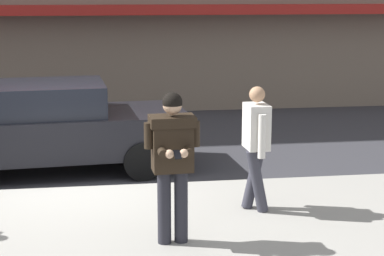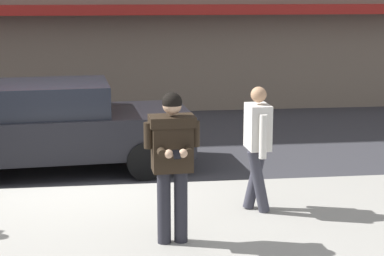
{
  "view_description": "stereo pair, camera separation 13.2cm",
  "coord_description": "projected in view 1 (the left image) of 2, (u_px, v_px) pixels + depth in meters",
  "views": [
    {
      "loc": [
        0.55,
        -9.71,
        3.07
      ],
      "look_at": [
        1.59,
        -2.45,
        1.49
      ],
      "focal_mm": 60.0,
      "sensor_mm": 36.0,
      "label": 1
    },
    {
      "loc": [
        0.68,
        -9.73,
        3.07
      ],
      "look_at": [
        1.59,
        -2.45,
        1.49
      ],
      "focal_mm": 60.0,
      "sensor_mm": 36.0,
      "label": 2
    }
  ],
  "objects": [
    {
      "name": "parked_sedan_mid",
      "position": [
        52.0,
        126.0,
        10.95
      ],
      "size": [
        4.63,
        2.19,
        1.54
      ],
      "color": "black",
      "rests_on": "ground"
    },
    {
      "name": "man_texting_on_phone",
      "position": [
        172.0,
        152.0,
        7.37
      ],
      "size": [
        0.65,
        0.6,
        1.81
      ],
      "color": "#23232B",
      "rests_on": "sidewalk"
    },
    {
      "name": "ground_plane",
      "position": [
        69.0,
        192.0,
        9.97
      ],
      "size": [
        80.0,
        80.0,
        0.0
      ],
      "primitive_type": "plane",
      "color": "#333338"
    },
    {
      "name": "pedestrian_in_light_coat",
      "position": [
        256.0,
        141.0,
        8.54
      ],
      "size": [
        0.34,
        0.6,
        1.7
      ],
      "color": "#33333D",
      "rests_on": "sidewalk"
    },
    {
      "name": "curb_paint_line",
      "position": [
        133.0,
        188.0,
        10.16
      ],
      "size": [
        28.0,
        0.12,
        0.01
      ],
      "primitive_type": "cube",
      "color": "silver",
      "rests_on": "ground"
    }
  ]
}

